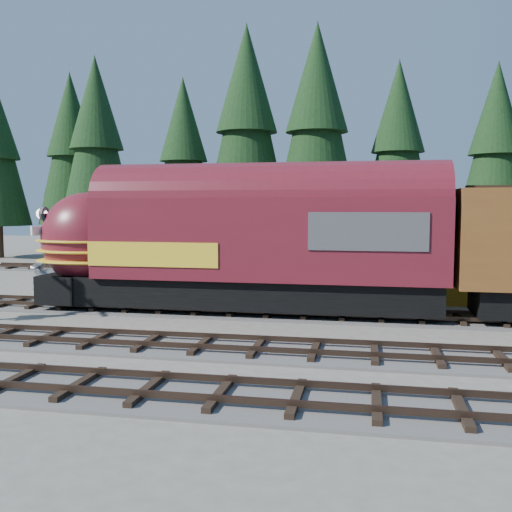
% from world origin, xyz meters
% --- Properties ---
extents(ground, '(120.00, 120.00, 0.00)m').
position_xyz_m(ground, '(0.00, 0.00, 0.00)').
color(ground, '#6B665B').
rests_on(ground, ground).
extents(track_spur, '(32.00, 3.20, 0.33)m').
position_xyz_m(track_spur, '(-10.00, 18.00, 0.06)').
color(track_spur, '#4C4947').
rests_on(track_spur, ground).
extents(depot, '(12.80, 7.00, 5.30)m').
position_xyz_m(depot, '(-0.00, 10.50, 2.96)').
color(depot, gold).
rests_on(depot, ground).
extents(conifer_backdrop, '(81.33, 20.39, 16.72)m').
position_xyz_m(conifer_backdrop, '(4.96, 24.98, 9.90)').
color(conifer_backdrop, black).
rests_on(conifer_backdrop, ground).
extents(locomotive, '(17.65, 3.51, 4.80)m').
position_xyz_m(locomotive, '(-4.99, 4.00, 2.77)').
color(locomotive, black).
rests_on(locomotive, ground).
extents(caboose, '(9.09, 2.64, 4.73)m').
position_xyz_m(caboose, '(-13.42, 18.00, 2.38)').
color(caboose, black).
rests_on(caboose, ground).
extents(pickup_truck_a, '(6.93, 3.32, 1.91)m').
position_xyz_m(pickup_truck_a, '(-9.56, 9.03, 0.95)').
color(pickup_truck_a, black).
rests_on(pickup_truck_a, ground).
extents(pickup_truck_b, '(5.98, 4.02, 1.61)m').
position_xyz_m(pickup_truck_b, '(-13.31, 8.18, 0.80)').
color(pickup_truck_b, '#ABADB3').
rests_on(pickup_truck_b, ground).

